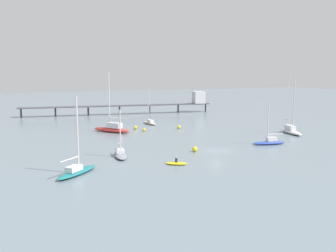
{
  "coord_description": "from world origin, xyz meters",
  "views": [
    {
      "loc": [
        -31.94,
        -51.89,
        13.32
      ],
      "look_at": [
        0.0,
        20.48,
        1.5
      ],
      "focal_mm": 38.67,
      "sensor_mm": 36.0,
      "label": 1
    }
  ],
  "objects": [
    {
      "name": "mooring_buoy_inner",
      "position": [
        4.68,
        24.63,
        0.41
      ],
      "size": [
        0.81,
        0.81,
        0.81
      ],
      "primitive_type": "sphere",
      "color": "yellow",
      "rests_on": "ground_plane"
    },
    {
      "name": "dinghy_yellow",
      "position": [
        -10.15,
        -5.53,
        0.2
      ],
      "size": [
        3.37,
        2.82,
        1.14
      ],
      "color": "yellow",
      "rests_on": "ground_plane"
    },
    {
      "name": "mooring_buoy_mid",
      "position": [
        -3.69,
        0.88,
        0.45
      ],
      "size": [
        0.9,
        0.9,
        0.9
      ],
      "primitive_type": "sphere",
      "color": "yellow",
      "rests_on": "ground_plane"
    },
    {
      "name": "sailboat_teal",
      "position": [
        -24.37,
        -5.04,
        0.65
      ],
      "size": [
        6.85,
        6.4,
        10.28
      ],
      "color": "#1E727A",
      "rests_on": "ground_plane"
    },
    {
      "name": "sailboat_blue",
      "position": [
        11.88,
        0.78,
        0.6
      ],
      "size": [
        6.61,
        2.83,
        7.81
      ],
      "color": "#2D4CB7",
      "rests_on": "ground_plane"
    },
    {
      "name": "sailboat_gray",
      "position": [
        -16.21,
        2.5,
        0.52
      ],
      "size": [
        2.93,
        6.4,
        7.58
      ],
      "color": "gray",
      "rests_on": "ground_plane"
    },
    {
      "name": "sailboat_white",
      "position": [
        24.1,
        8.47,
        0.82
      ],
      "size": [
        3.67,
        8.14,
        12.05
      ],
      "color": "white",
      "rests_on": "ground_plane"
    },
    {
      "name": "mooring_buoy_far",
      "position": [
        -4.19,
        24.41,
        0.35
      ],
      "size": [
        0.69,
        0.69,
        0.69
      ],
      "primitive_type": "sphere",
      "color": "yellow",
      "rests_on": "ground_plane"
    },
    {
      "name": "ground_plane",
      "position": [
        0.0,
        0.0,
        0.0
      ],
      "size": [
        400.0,
        400.0,
        0.0
      ],
      "primitive_type": "plane",
      "color": "slate"
    },
    {
      "name": "pier",
      "position": [
        12.06,
        56.79,
        3.71
      ],
      "size": [
        60.12,
        11.47,
        6.88
      ],
      "color": "#4C4C51",
      "rests_on": "ground_plane"
    },
    {
      "name": "mooring_buoy_outer",
      "position": [
        -5.07,
        28.0,
        0.41
      ],
      "size": [
        0.82,
        0.82,
        0.82
      ],
      "primitive_type": "sphere",
      "color": "yellow",
      "rests_on": "ground_plane"
    },
    {
      "name": "sailboat_red",
      "position": [
        -11.14,
        26.15,
        0.92
      ],
      "size": [
        7.59,
        9.1,
        13.27
      ],
      "color": "red",
      "rests_on": "ground_plane"
    },
    {
      "name": "sailboat_cream",
      "position": [
        1.0,
        34.47,
        0.61
      ],
      "size": [
        2.13,
        6.43,
        8.9
      ],
      "color": "beige",
      "rests_on": "ground_plane"
    }
  ]
}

